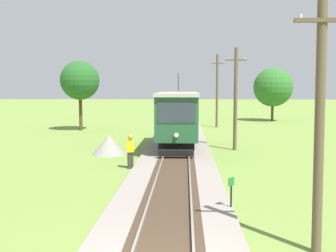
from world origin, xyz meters
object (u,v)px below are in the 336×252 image
utility_pole_mid (217,90)px  gravel_pile (109,144)px  tree_left_far (80,81)px  utility_pole_foreground (320,119)px  trackside_signal_marker (231,193)px  utility_pole_near_tram (236,98)px  red_tram (178,117)px  track_worker (130,150)px  tree_left_near (273,87)px

utility_pole_mid → gravel_pile: bearing=-115.8°
utility_pole_mid → tree_left_far: utility_pole_mid is taller
utility_pole_foreground → gravel_pile: bearing=120.6°
trackside_signal_marker → gravel_pile: 12.39m
utility_pole_foreground → utility_pole_near_tram: (0.00, 15.61, 0.11)m
red_tram → gravel_pile: bearing=-153.7°
utility_pole_mid → gravel_pile: utility_pole_mid is taller
gravel_pile → utility_pole_foreground: bearing=-59.4°
utility_pole_foreground → utility_pole_near_tram: 15.61m
utility_pole_mid → track_worker: (-6.10, -20.74, -2.91)m
utility_pole_foreground → trackside_signal_marker: utility_pole_foreground is taller
utility_pole_near_tram → trackside_signal_marker: 13.16m
utility_pole_near_tram → utility_pole_foreground: bearing=-90.0°
track_worker → utility_pole_mid: bearing=153.9°
utility_pole_mid → gravel_pile: 18.77m
utility_pole_foreground → utility_pole_mid: bearing=90.0°
tree_left_near → tree_left_far: bearing=-151.5°
red_tram → utility_pole_near_tram: (3.81, -0.04, 1.27)m
utility_pole_near_tram → utility_pole_mid: (0.00, 14.59, 0.42)m
red_tram → trackside_signal_marker: red_tram is taller
utility_pole_near_tram → track_worker: size_ratio=3.78×
trackside_signal_marker → utility_pole_mid: bearing=86.3°
utility_pole_foreground → tree_left_far: (-13.46, 26.61, 1.47)m
utility_pole_foreground → trackside_signal_marker: (-1.77, 2.88, -2.69)m
utility_pole_near_tram → trackside_signal_marker: utility_pole_near_tram is taller
utility_pole_near_tram → track_worker: 9.01m
utility_pole_near_tram → red_tram: bearing=179.4°
utility_pole_mid → tree_left_near: size_ratio=1.15×
utility_pole_near_tram → gravel_pile: (-8.04, -2.05, -2.85)m
utility_pole_foreground → utility_pole_near_tram: size_ratio=0.97×
red_tram → trackside_signal_marker: (2.03, -12.77, -1.53)m
utility_pole_foreground → trackside_signal_marker: 4.32m
utility_pole_foreground → utility_pole_mid: size_ratio=0.86×
utility_pole_near_tram → tree_left_near: utility_pole_near_tram is taller
utility_pole_near_tram → gravel_pile: size_ratio=3.11×
utility_pole_mid → track_worker: utility_pole_mid is taller
utility_pole_mid → utility_pole_near_tram: bearing=-90.0°
utility_pole_foreground → tree_left_far: 29.86m
utility_pole_foreground → utility_pole_near_tram: bearing=90.0°
trackside_signal_marker → tree_left_near: (9.32, 35.12, 3.54)m
utility_pole_near_tram → trackside_signal_marker: bearing=-97.9°
utility_pole_foreground → utility_pole_near_tram: utility_pole_near_tram is taller
utility_pole_mid → trackside_signal_marker: (-1.77, -27.33, -3.22)m
utility_pole_foreground → tree_left_near: bearing=78.8°
red_tram → utility_pole_mid: utility_pole_mid is taller
utility_pole_foreground → tree_left_near: 38.75m
gravel_pile → tree_left_near: bearing=57.5°
utility_pole_near_tram → tree_left_far: (-13.46, 11.00, 1.36)m
utility_pole_mid → red_tram: bearing=-104.7°
utility_pole_mid → tree_left_near: bearing=45.9°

